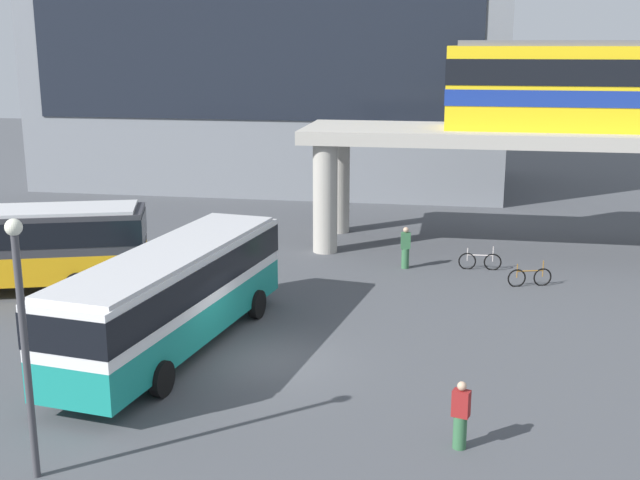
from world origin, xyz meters
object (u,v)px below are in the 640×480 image
bicycle_silver (480,261)px  pedestrian_near_building (460,417)px  bus_main (173,289)px  pedestrian_at_kerb (405,249)px  station_building (277,48)px  bicycle_brown (530,277)px

bicycle_silver → pedestrian_near_building: size_ratio=1.06×
bus_main → pedestrian_at_kerb: size_ratio=6.35×
bicycle_silver → bus_main: bearing=-131.2°
bicycle_silver → station_building: bearing=123.2°
bicycle_brown → pedestrian_near_building: 13.74m
bicycle_silver → pedestrian_at_kerb: (-3.10, -0.33, 0.48)m
bicycle_silver → pedestrian_near_building: 15.55m
bicycle_silver → pedestrian_near_building: (-0.74, -15.52, 0.43)m
bus_main → pedestrian_at_kerb: bus_main is taller
station_building → bicycle_brown: size_ratio=17.16×
station_building → pedestrian_near_building: size_ratio=17.62×
station_building → pedestrian_at_kerb: size_ratio=16.65×
bus_main → bicycle_silver: bearing=48.8°
bicycle_brown → bicycle_silver: bearing=132.5°
bicycle_silver → bicycle_brown: (1.87, -2.04, 0.00)m
station_building → pedestrian_at_kerb: bearing=-63.7°
bus_main → bicycle_silver: (9.45, 10.80, -1.63)m
bicycle_silver → pedestrian_at_kerb: bearing=-173.9°
pedestrian_at_kerb → bicycle_silver: bearing=6.1°
station_building → bus_main: size_ratio=2.62×
station_building → pedestrian_at_kerb: station_building is taller
pedestrian_near_building → station_building: bearing=109.3°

